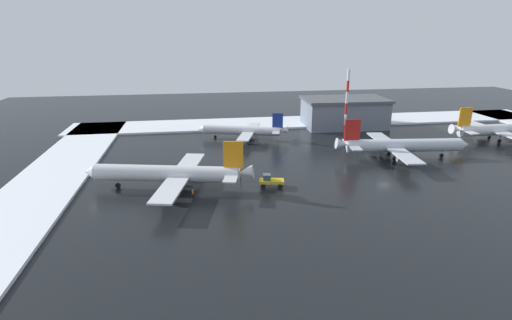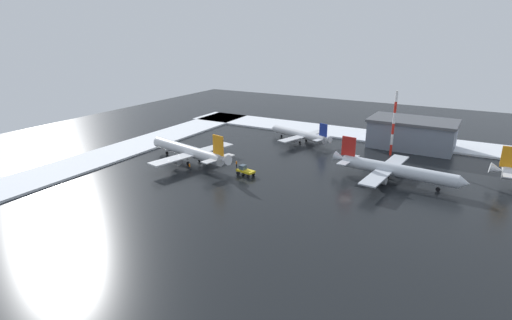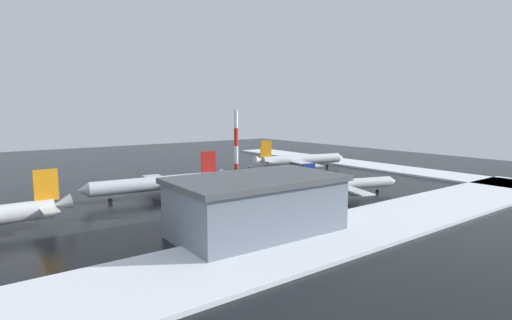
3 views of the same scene
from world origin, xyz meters
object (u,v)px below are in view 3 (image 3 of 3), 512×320
at_px(ground_crew_by_nose_gear, 272,172).
at_px(cargo_hangar, 256,206).
at_px(airplane_parked_portside, 159,183).
at_px(airplane_parked_starboard, 347,184).
at_px(pushback_tug, 249,170).
at_px(ground_crew_near_tug, 280,166).
at_px(airplane_far_rear, 300,160).
at_px(antenna_mast, 236,164).

bearing_deg(ground_crew_by_nose_gear, cargo_hangar, 56.21).
bearing_deg(airplane_parked_portside, airplane_parked_starboard, 151.99).
distance_m(pushback_tug, ground_crew_near_tug, 14.91).
distance_m(ground_crew_by_nose_gear, ground_crew_near_tug, 12.13).
relative_size(airplane_parked_starboard, pushback_tug, 4.97).
distance_m(ground_crew_near_tug, cargo_hangar, 67.63).
bearing_deg(airplane_far_rear, airplane_parked_starboard, -104.93).
bearing_deg(pushback_tug, airplane_far_rear, 5.52).
height_order(ground_crew_by_nose_gear, ground_crew_near_tug, same).
xyz_separation_m(ground_crew_near_tug, antenna_mast, (-42.45, -38.38, 8.28)).
bearing_deg(airplane_parked_portside, cargo_hangar, 98.12).
relative_size(airplane_parked_starboard, cargo_hangar, 0.96).
relative_size(airplane_parked_starboard, ground_crew_by_nose_gear, 14.31).
height_order(antenna_mast, cargo_hangar, antenna_mast).
bearing_deg(ground_crew_by_nose_gear, airplane_parked_starboard, 89.55).
xyz_separation_m(airplane_far_rear, cargo_hangar, (-50.17, -44.38, 1.31)).
bearing_deg(ground_crew_near_tug, pushback_tug, -106.07).
bearing_deg(cargo_hangar, airplane_parked_starboard, 19.18).
bearing_deg(airplane_parked_starboard, antenna_mast, -163.52).
bearing_deg(airplane_parked_starboard, pushback_tug, 108.61).
distance_m(airplane_parked_portside, pushback_tug, 35.48).
xyz_separation_m(airplane_far_rear, ground_crew_by_nose_gear, (-13.36, -2.80, -2.16)).
relative_size(airplane_parked_starboard, ground_crew_near_tug, 14.31).
height_order(pushback_tug, cargo_hangar, cargo_hangar).
xyz_separation_m(airplane_far_rear, ground_crew_near_tug, (-3.97, 4.89, -2.16)).
bearing_deg(airplane_parked_portside, ground_crew_near_tug, -155.10).
height_order(airplane_parked_portside, antenna_mast, antenna_mast).
bearing_deg(airplane_parked_starboard, ground_crew_by_nose_gear, 99.41).
relative_size(ground_crew_near_tug, antenna_mast, 0.09).
distance_m(airplane_far_rear, airplane_parked_starboard, 38.45).
bearing_deg(cargo_hangar, airplane_parked_portside, 93.68).
bearing_deg(airplane_far_rear, airplane_parked_portside, -154.70).
relative_size(airplane_far_rear, airplane_parked_portside, 1.01).
relative_size(airplane_parked_portside, airplane_parked_starboard, 1.28).
bearing_deg(airplane_far_rear, ground_crew_near_tug, 141.83).
xyz_separation_m(ground_crew_near_tug, cargo_hangar, (-46.20, -49.27, 3.47)).
bearing_deg(pushback_tug, ground_crew_near_tug, 23.27).
bearing_deg(pushback_tug, airplane_parked_starboard, -78.71).
height_order(pushback_tug, antenna_mast, antenna_mast).
relative_size(airplane_parked_portside, cargo_hangar, 1.24).
relative_size(ground_crew_by_nose_gear, ground_crew_near_tug, 1.00).
bearing_deg(airplane_far_rear, cargo_hangar, -125.77).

